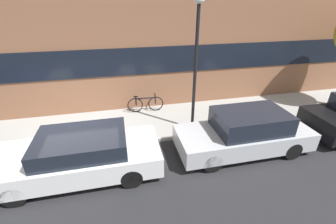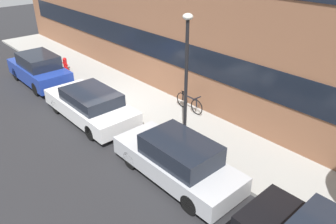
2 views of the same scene
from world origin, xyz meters
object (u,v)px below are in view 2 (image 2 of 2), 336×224
fire_hydrant (65,64)px  parked_car_white (91,105)px  parked_car_silver (177,160)px  parked_car_blue (39,69)px  bicycle (189,102)px  lamp_post (186,67)px

fire_hydrant → parked_car_white: bearing=-16.6°
parked_car_white → parked_car_silver: (5.02, 0.00, 0.04)m
parked_car_white → parked_car_silver: 5.02m
parked_car_blue → fire_hydrant: 1.82m
bicycle → parked_car_white: bearing=-122.6°
bicycle → lamp_post: bearing=-47.3°
parked_car_blue → parked_car_silver: parked_car_blue is taller
parked_car_silver → lamp_post: 2.93m
parked_car_blue → bicycle: (7.21, 3.28, -0.27)m
parked_car_white → bicycle: (2.27, 3.28, -0.15)m
parked_car_white → parked_car_silver: parked_car_silver is taller
parked_car_white → bicycle: 4.00m
fire_hydrant → parked_car_silver: bearing=-9.0°
lamp_post → parked_car_silver: bearing=-51.0°
parked_car_blue → bicycle: parked_car_blue is taller
parked_car_silver → fire_hydrant: bearing=-9.0°
lamp_post → bicycle: bearing=130.6°
parked_car_blue → parked_car_silver: (9.96, 0.00, -0.08)m
parked_car_blue → bicycle: size_ratio=2.69×
parked_car_white → parked_car_blue: bearing=0.0°
bicycle → fire_hydrant: bearing=-166.4°
fire_hydrant → bicycle: size_ratio=0.46×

